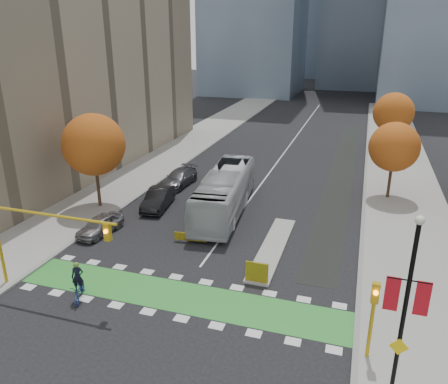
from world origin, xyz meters
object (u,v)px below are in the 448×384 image
Objects in this scene: tree_west at (94,145)px; parked_car_c at (179,178)px; tree_east_far at (394,113)px; bus at (225,192)px; cyclist at (79,287)px; parked_car_b at (158,199)px; tree_east_near at (394,147)px; traffic_signal_west at (32,229)px; traffic_signal_east at (373,309)px; hazard_board at (257,272)px; banner_lamppost at (406,303)px; parked_car_a at (100,225)px.

tree_west is 1.55× the size of parked_car_c.
bus is at bearing -120.24° from tree_east_far.
cyclist is 15.39m from bus.
cyclist is 0.47× the size of parked_car_b.
cyclist is (-17.26, -22.50, -4.06)m from tree_east_near.
parked_car_b is at bearing 16.98° from tree_west.
traffic_signal_west reaches higher than parked_car_b.
hazard_board is at bearing 144.08° from traffic_signal_east.
tree_east_far is at bearing 75.88° from hazard_board.
tree_west is 14.99m from cyclist.
traffic_signal_west is 1.68× the size of parked_car_b.
tree_west is at bearing -173.42° from bus.
banner_lamppost is at bearing -58.49° from bus.
tree_east_near is 22.66m from traffic_signal_east.
tree_west is 25.90m from traffic_signal_east.
hazard_board is 0.17× the size of banner_lamppost.
parked_car_c is (0.20, 19.99, -3.26)m from traffic_signal_west.
hazard_board is 10.76m from banner_lamppost.
traffic_signal_east is 0.32× the size of bus.
traffic_signal_west is at bearing -74.76° from parked_car_a.
parked_car_b is at bearing -177.53° from bus.
traffic_signal_east is 0.77× the size of parked_car_c.
tree_east_near is 30.08m from traffic_signal_west.
tree_east_near is 16.01m from tree_east_far.
bus is at bearing 0.21° from parked_car_b.
tree_east_far is at bearing 87.03° from traffic_signal_east.
hazard_board is at bearing -68.13° from bus.
traffic_signal_west is 8.65m from parked_car_a.
traffic_signal_east is 0.98× the size of parked_car_a.
traffic_signal_west is 16.41m from bus.
traffic_signal_west is at bearing 157.52° from cyclist.
parked_car_b is (-17.59, 14.01, -1.90)m from traffic_signal_east.
traffic_signal_east reaches higher than parked_car_a.
bus is at bearing 127.23° from banner_lamppost.
tree_east_near reaches higher than traffic_signal_west.
parked_car_b reaches higher than parked_car_a.
tree_east_far is (24.50, 26.00, -0.38)m from tree_west.
tree_west reaches higher than cyclist.
banner_lamppost reaches higher than bus.
tree_east_far is 0.59× the size of bus.
parked_car_a is (-13.00, 3.21, -0.09)m from hazard_board.
traffic_signal_east reaches higher than parked_car_c.
parked_car_b is at bearing 74.70° from cyclist.
hazard_board is 14.47m from parked_car_b.
banner_lamppost is at bearing -91.41° from tree_east_far.
hazard_board reaches higher than parked_car_a.
cyclist reaches higher than parked_car_a.
tree_west is 3.42× the size of cyclist.
traffic_signal_west is 3.55× the size of cyclist.
cyclist is at bearing -61.67° from tree_west.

